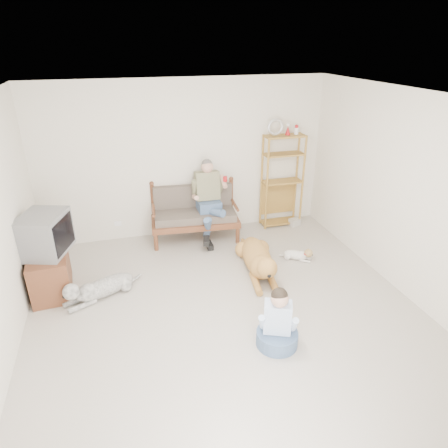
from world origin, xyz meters
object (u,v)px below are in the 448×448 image
object	(u,v)px
loveseat	(194,212)
golden_retriever	(259,260)
tv_stand	(50,272)
etagere	(282,180)

from	to	relation	value
loveseat	golden_retriever	bearing A→B (deg)	-58.48
loveseat	tv_stand	size ratio (longest dim) A/B	1.67
etagere	tv_stand	world-z (taller)	etagere
golden_retriever	etagere	bearing A→B (deg)	64.74
loveseat	etagere	world-z (taller)	etagere
golden_retriever	loveseat	bearing A→B (deg)	123.92
loveseat	golden_retriever	distance (m)	1.60
loveseat	etagere	bearing A→B (deg)	9.28
loveseat	golden_retriever	world-z (taller)	loveseat
etagere	tv_stand	size ratio (longest dim) A/B	2.15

